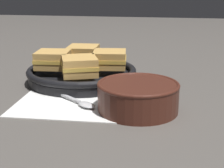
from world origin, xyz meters
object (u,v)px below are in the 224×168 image
(soup_bowl, at_px, (138,95))
(sandwich_near_left, at_px, (53,59))
(sandwich_near_right, at_px, (79,66))
(sandwich_far_left, at_px, (110,59))
(spoon, at_px, (81,102))
(skillet, at_px, (82,74))
(sandwich_far_right, at_px, (83,54))

(soup_bowl, xyz_separation_m, sandwich_near_left, (-0.25, 0.18, 0.03))
(sandwich_near_right, bearing_deg, sandwich_far_left, 55.86)
(soup_bowl, xyz_separation_m, spoon, (-0.13, 0.01, -0.03))
(skillet, bearing_deg, soup_bowl, -48.29)
(sandwich_near_left, height_order, sandwich_near_right, same)
(skillet, bearing_deg, sandwich_far_left, 9.27)
(soup_bowl, height_order, skillet, soup_bowl)
(soup_bowl, xyz_separation_m, skillet, (-0.18, 0.20, -0.01))
(sandwich_near_left, relative_size, sandwich_far_left, 0.98)
(soup_bowl, height_order, sandwich_near_right, sandwich_near_right)
(soup_bowl, distance_m, spoon, 0.13)
(spoon, distance_m, sandwich_far_left, 0.21)
(sandwich_near_right, bearing_deg, soup_bowl, -36.56)
(spoon, xyz_separation_m, sandwich_near_left, (-0.12, 0.17, 0.06))
(sandwich_far_left, bearing_deg, sandwich_near_right, -124.14)
(sandwich_far_left, bearing_deg, spoon, -98.52)
(sandwich_far_right, bearing_deg, sandwich_far_left, -34.14)
(spoon, bearing_deg, soup_bowl, 34.33)
(spoon, xyz_separation_m, skillet, (-0.05, 0.19, 0.01))
(sandwich_far_left, bearing_deg, skillet, -170.73)
(skillet, relative_size, sandwich_near_left, 4.36)
(spoon, distance_m, skillet, 0.20)
(sandwich_far_left, height_order, sandwich_far_right, same)
(skillet, bearing_deg, spoon, -76.27)
(spoon, relative_size, sandwich_far_left, 1.30)
(soup_bowl, xyz_separation_m, sandwich_near_right, (-0.16, 0.12, 0.03))
(soup_bowl, relative_size, sandwich_near_right, 1.52)
(spoon, distance_m, sandwich_near_right, 0.13)
(skillet, bearing_deg, sandwich_near_left, -167.55)
(skillet, xyz_separation_m, sandwich_far_left, (0.08, 0.01, 0.04))
(skillet, relative_size, sandwich_near_right, 3.69)
(sandwich_near_right, bearing_deg, skillet, 100.87)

